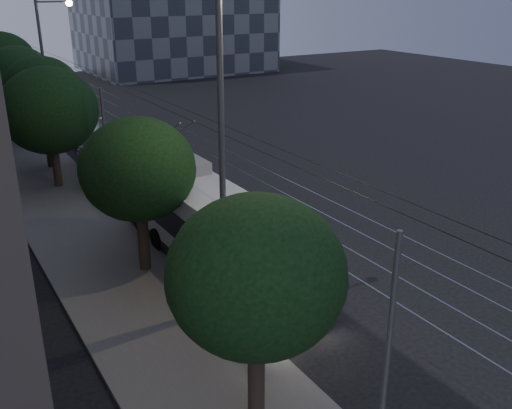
{
  "coord_description": "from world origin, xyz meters",
  "views": [
    {
      "loc": [
        -13.25,
        -17.47,
        10.61
      ],
      "look_at": [
        -1.68,
        1.52,
        2.04
      ],
      "focal_mm": 40.0,
      "sensor_mm": 36.0,
      "label": 1
    }
  ],
  "objects_px": {
    "car_white_b": "(91,134)",
    "streetlamp_near": "(233,118)",
    "car_white_d": "(50,111)",
    "car_white_a": "(93,158)",
    "car_white_c": "(68,120)",
    "trolleybus": "(209,227)",
    "pickup_silver": "(130,181)",
    "streetlamp_far": "(49,59)"
  },
  "relations": [
    {
      "from": "car_white_b",
      "to": "streetlamp_near",
      "type": "xyz_separation_m",
      "value": [
        -2.07,
        -24.62,
        6.04
      ]
    },
    {
      "from": "car_white_d",
      "to": "streetlamp_near",
      "type": "relative_size",
      "value": 0.39
    },
    {
      "from": "streetlamp_near",
      "to": "car_white_a",
      "type": "bearing_deg",
      "value": 88.56
    },
    {
      "from": "car_white_c",
      "to": "trolleybus",
      "type": "bearing_deg",
      "value": -90.9
    },
    {
      "from": "car_white_a",
      "to": "car_white_c",
      "type": "bearing_deg",
      "value": 90.99
    },
    {
      "from": "pickup_silver",
      "to": "streetlamp_near",
      "type": "relative_size",
      "value": 0.58
    },
    {
      "from": "trolleybus",
      "to": "car_white_a",
      "type": "relative_size",
      "value": 2.99
    },
    {
      "from": "car_white_a",
      "to": "streetlamp_far",
      "type": "height_order",
      "value": "streetlamp_far"
    },
    {
      "from": "car_white_b",
      "to": "trolleybus",
      "type": "bearing_deg",
      "value": -78.12
    },
    {
      "from": "streetlamp_far",
      "to": "car_white_c",
      "type": "bearing_deg",
      "value": 70.5
    },
    {
      "from": "streetlamp_near",
      "to": "streetlamp_far",
      "type": "distance_m",
      "value": 25.09
    },
    {
      "from": "trolleybus",
      "to": "car_white_b",
      "type": "xyz_separation_m",
      "value": [
        1.4,
        21.33,
        -0.99
      ]
    },
    {
      "from": "car_white_a",
      "to": "streetlamp_near",
      "type": "bearing_deg",
      "value": -83.37
    },
    {
      "from": "trolleybus",
      "to": "pickup_silver",
      "type": "relative_size",
      "value": 1.9
    },
    {
      "from": "trolleybus",
      "to": "car_white_b",
      "type": "height_order",
      "value": "trolleybus"
    },
    {
      "from": "car_white_a",
      "to": "streetlamp_near",
      "type": "relative_size",
      "value": 0.37
    },
    {
      "from": "car_white_b",
      "to": "streetlamp_far",
      "type": "distance_m",
      "value": 5.73
    },
    {
      "from": "pickup_silver",
      "to": "car_white_b",
      "type": "height_order",
      "value": "pickup_silver"
    },
    {
      "from": "pickup_silver",
      "to": "car_white_d",
      "type": "height_order",
      "value": "pickup_silver"
    },
    {
      "from": "trolleybus",
      "to": "pickup_silver",
      "type": "distance_m",
      "value": 9.42
    },
    {
      "from": "car_white_d",
      "to": "streetlamp_far",
      "type": "bearing_deg",
      "value": -98.08
    },
    {
      "from": "streetlamp_near",
      "to": "streetlamp_far",
      "type": "xyz_separation_m",
      "value": [
        -0.02,
        25.08,
        -0.72
      ]
    },
    {
      "from": "pickup_silver",
      "to": "car_white_d",
      "type": "distance_m",
      "value": 21.59
    },
    {
      "from": "trolleybus",
      "to": "streetlamp_near",
      "type": "height_order",
      "value": "streetlamp_near"
    },
    {
      "from": "car_white_d",
      "to": "streetlamp_near",
      "type": "distance_m",
      "value": 34.8
    },
    {
      "from": "pickup_silver",
      "to": "car_white_a",
      "type": "xyz_separation_m",
      "value": [
        -0.26,
        5.93,
        -0.2
      ]
    },
    {
      "from": "car_white_a",
      "to": "car_white_b",
      "type": "height_order",
      "value": "car_white_b"
    },
    {
      "from": "trolleybus",
      "to": "car_white_b",
      "type": "distance_m",
      "value": 21.4
    },
    {
      "from": "trolleybus",
      "to": "streetlamp_near",
      "type": "xyz_separation_m",
      "value": [
        -0.67,
        -3.29,
        5.04
      ]
    },
    {
      "from": "pickup_silver",
      "to": "streetlamp_far",
      "type": "height_order",
      "value": "streetlamp_far"
    },
    {
      "from": "car_white_d",
      "to": "streetlamp_far",
      "type": "distance_m",
      "value": 10.68
    },
    {
      "from": "trolleybus",
      "to": "car_white_b",
      "type": "relative_size",
      "value": 2.51
    },
    {
      "from": "trolleybus",
      "to": "car_white_a",
      "type": "distance_m",
      "value": 15.34
    },
    {
      "from": "car_white_a",
      "to": "streetlamp_far",
      "type": "bearing_deg",
      "value": 102.36
    },
    {
      "from": "pickup_silver",
      "to": "car_white_b",
      "type": "distance_m",
      "value": 12.02
    },
    {
      "from": "car_white_c",
      "to": "streetlamp_far",
      "type": "xyz_separation_m",
      "value": [
        -1.99,
        -5.61,
        5.4
      ]
    },
    {
      "from": "car_white_c",
      "to": "streetlamp_far",
      "type": "height_order",
      "value": "streetlamp_far"
    },
    {
      "from": "pickup_silver",
      "to": "car_white_c",
      "type": "distance_m",
      "value": 18.07
    },
    {
      "from": "car_white_b",
      "to": "streetlamp_far",
      "type": "height_order",
      "value": "streetlamp_far"
    },
    {
      "from": "pickup_silver",
      "to": "streetlamp_far",
      "type": "distance_m",
      "value": 13.44
    },
    {
      "from": "pickup_silver",
      "to": "streetlamp_near",
      "type": "bearing_deg",
      "value": -102.79
    },
    {
      "from": "streetlamp_near",
      "to": "car_white_c",
      "type": "bearing_deg",
      "value": 86.33
    }
  ]
}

